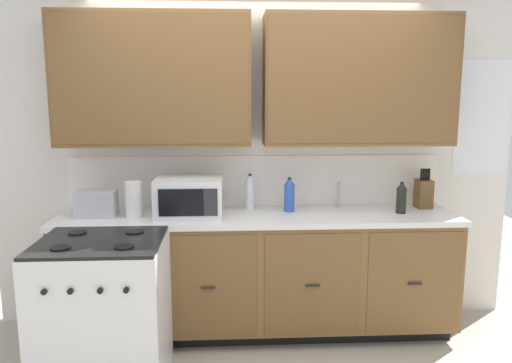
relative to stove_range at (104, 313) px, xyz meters
name	(u,v)px	position (x,y,z in m)	size (l,w,h in m)	color
ground_plane	(260,352)	(1.00, 0.33, -0.47)	(8.00, 8.00, 0.00)	#B2A893
wall_unit	(257,112)	(1.00, 0.83, 1.21)	(4.12, 0.40, 2.55)	white
counter_run	(258,273)	(1.00, 0.63, 0.01)	(2.95, 0.64, 0.94)	black
stove_range	(104,313)	(0.00, 0.00, 0.00)	(0.76, 0.68, 0.95)	white
microwave	(189,197)	(0.49, 0.59, 0.61)	(0.48, 0.37, 0.28)	white
toaster	(96,204)	(-0.18, 0.62, 0.56)	(0.28, 0.18, 0.19)	#B7B7BC
knife_block	(424,193)	(2.30, 0.78, 0.58)	(0.11, 0.14, 0.31)	brown
sink_faucet	(338,194)	(1.64, 0.84, 0.57)	(0.02, 0.02, 0.20)	#B2B5BA
paper_towel_roll	(133,199)	(0.10, 0.58, 0.60)	(0.12, 0.12, 0.26)	white
bottle_clear	(250,192)	(0.94, 0.78, 0.60)	(0.07, 0.07, 0.28)	silver
bottle_blue	(289,195)	(1.24, 0.71, 0.59)	(0.08, 0.08, 0.26)	blue
bottle_dark	(401,198)	(2.06, 0.60, 0.58)	(0.07, 0.07, 0.24)	black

